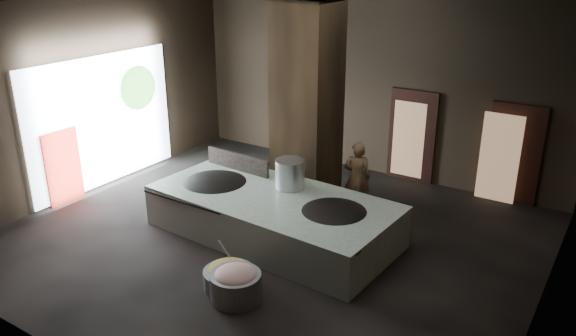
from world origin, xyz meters
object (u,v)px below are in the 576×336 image
Objects in this scene: hearth_platform at (273,215)px; cook at (357,177)px; wok_left at (215,186)px; stock_pot at (290,175)px; veg_basin at (229,279)px; wok_right at (334,216)px; meat_basin at (236,286)px.

hearth_platform is 2.16m from cook.
wok_left reaches higher than hearth_platform.
veg_basin is at bearing -81.03° from stock_pot.
wok_right is 1.69× the size of meat_basin.
stock_pot is (0.05, 0.55, 0.70)m from hearth_platform.
cook is at bearing 58.38° from stock_pot.
wok_right is 1.63× the size of veg_basin.
hearth_platform is 0.89m from stock_pot.
stock_pot reaches higher than veg_basin.
stock_pot is (1.50, 0.60, 0.38)m from wok_left.
stock_pot reaches higher than wok_right.
cook is at bearing 68.41° from hearth_platform.
wok_left is 1.07× the size of wok_right.
cook is 1.81× the size of veg_basin.
wok_left is 3.07m from cook.
wok_right is at bearing -21.04° from stock_pot.
cook is at bearing 40.11° from wok_left.
hearth_platform is 1.49m from wok_left.
wok_right is at bearing 80.06° from cook.
wok_right is 1.93m from cook.
meat_basin is (0.76, -2.21, -0.19)m from hearth_platform.
cook is 1.87× the size of meat_basin.
meat_basin is (0.71, -2.76, -0.90)m from stock_pot.
stock_pot is 2.99m from meat_basin.
wok_left reaches higher than meat_basin.
cook is (-0.45, 1.88, 0.05)m from wok_right.
veg_basin is at bearing 60.09° from cook.
cook reaches higher than stock_pot.
wok_right is 2.39m from meat_basin.
stock_pot is at bearing 34.94° from cook.
veg_basin is at bearing 145.73° from meat_basin.
wok_left is 2.80m from wok_right.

